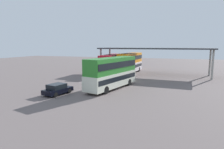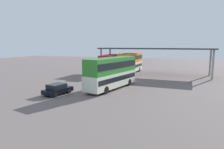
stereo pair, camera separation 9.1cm
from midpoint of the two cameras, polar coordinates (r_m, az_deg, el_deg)
ground_plane at (r=26.28m, az=-4.27°, el=-4.79°), size 140.00×140.00×0.00m
double_decker_main at (r=27.22m, az=0.11°, el=0.82°), size 4.72×10.34×4.38m
parked_hatchback at (r=25.10m, az=-15.66°, el=-4.16°), size 2.46×4.04×1.35m
double_decker_near_canopy at (r=42.72m, az=-0.09°, el=3.43°), size 3.16×11.03×4.07m
double_decker_mid_row at (r=43.13m, az=5.52°, el=3.64°), size 3.40×10.30×4.36m
depot_canopy at (r=41.31m, az=12.27°, el=7.22°), size 23.25×7.36×5.55m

